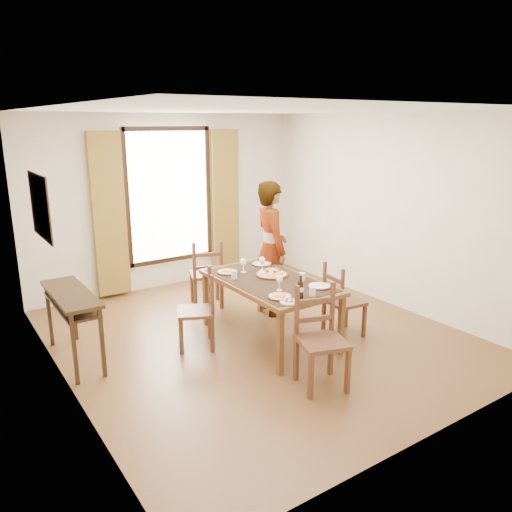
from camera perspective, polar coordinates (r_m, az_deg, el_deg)
ground at (r=6.27m, az=0.15°, el=-9.12°), size 5.00×5.00×0.00m
room_shell at (r=5.91m, az=-0.58°, el=5.07°), size 4.60×5.10×2.74m
console_table at (r=5.78m, az=-20.36°, el=-4.97°), size 0.38×1.20×0.80m
dining_table at (r=5.96m, az=1.51°, el=-3.32°), size 0.98×1.73×0.76m
chair_west at (r=5.87m, az=-6.60°, el=-6.38°), size 0.55×0.55×0.93m
chair_north at (r=7.12m, az=-5.67°, el=-2.24°), size 0.56×0.56×0.99m
chair_south at (r=5.04m, az=7.39°, el=-9.63°), size 0.56×0.56×1.02m
chair_east at (r=6.22m, az=9.84°, el=-5.28°), size 0.45×0.45×0.93m
man at (r=6.76m, az=1.73°, el=0.89°), size 0.87×0.75×1.83m
plate_sw at (r=5.34m, az=2.73°, el=-4.49°), size 0.27×0.27×0.05m
plate_se at (r=5.71m, az=7.26°, el=-3.28°), size 0.27×0.27×0.05m
plate_nw at (r=6.20m, az=-3.28°, el=-1.69°), size 0.27×0.27×0.05m
plate_ne at (r=6.54m, az=0.65°, el=-0.77°), size 0.27×0.27×0.05m
pasta_platter at (r=6.08m, az=1.81°, el=-1.81°), size 0.40×0.40×0.10m
caprese_plate at (r=5.21m, az=3.83°, el=-5.12°), size 0.20×0.20×0.04m
wine_glass_a at (r=5.54m, az=2.70°, el=-3.06°), size 0.08×0.08×0.18m
wine_glass_b at (r=6.26m, az=0.71°, el=-0.88°), size 0.08×0.08×0.18m
wine_glass_c at (r=6.19m, az=-1.44°, el=-1.07°), size 0.08×0.08×0.18m
tumbler_a at (r=5.89m, az=5.32°, el=-2.41°), size 0.07×0.07×0.10m
tumbler_b at (r=5.96m, az=-2.53°, el=-2.15°), size 0.07×0.07×0.10m
tumbler_c at (r=5.41m, az=6.47°, el=-4.06°), size 0.07×0.07×0.10m
wine_bottle at (r=5.32m, az=5.11°, el=-3.53°), size 0.07×0.07×0.25m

